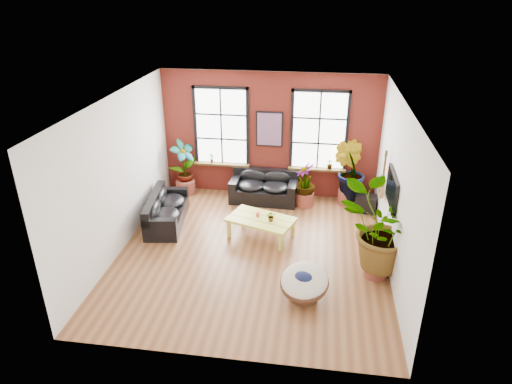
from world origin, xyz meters
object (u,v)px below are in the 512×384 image
sofa_back (264,187)px  papasan_chair (304,283)px  sofa_left (165,211)px  coffee_table (261,220)px

sofa_back → papasan_chair: sofa_back is taller
sofa_back → sofa_left: (-2.32, -1.70, -0.03)m
sofa_left → papasan_chair: bearing=-132.1°
sofa_left → papasan_chair: size_ratio=1.70×
sofa_back → papasan_chair: bearing=-70.6°
sofa_left → coffee_table: 2.52m
coffee_table → sofa_back: bearing=114.3°
coffee_table → papasan_chair: size_ratio=1.46×
sofa_left → papasan_chair: 4.44m
sofa_back → coffee_table: (0.18, -2.03, 0.06)m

